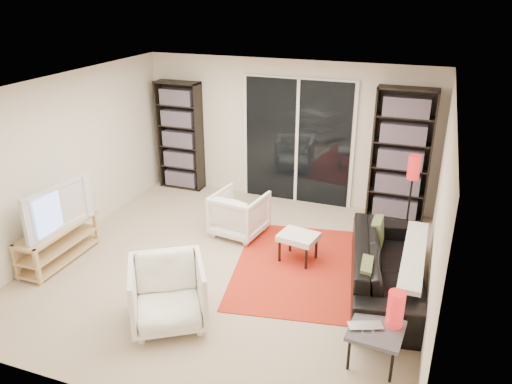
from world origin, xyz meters
TOP-DOWN VIEW (x-y plane):
  - floor at (0.00, 0.00)m, footprint 5.00×5.00m
  - wall_back at (0.00, 2.50)m, footprint 5.00×0.02m
  - wall_front at (0.00, -2.50)m, footprint 5.00×0.02m
  - wall_left at (-2.50, 0.00)m, footprint 0.02×5.00m
  - wall_right at (2.50, 0.00)m, footprint 0.02×5.00m
  - ceiling at (0.00, 0.00)m, footprint 5.00×5.00m
  - sliding_door at (0.20, 2.46)m, footprint 1.92×0.08m
  - bookshelf_left at (-1.95, 2.33)m, footprint 0.80×0.30m
  - bookshelf_right at (1.90, 2.33)m, footprint 0.90×0.30m
  - tv_stand at (-2.25, -0.65)m, footprint 0.40×1.25m
  - tv at (-2.23, -0.65)m, footprint 0.29×1.11m
  - rug at (0.89, 0.29)m, footprint 2.08×2.58m
  - sofa at (2.03, 0.14)m, footprint 1.21×2.32m
  - armchair_back at (-0.24, 0.92)m, footprint 0.81×0.83m
  - armchair_front at (-0.18, -1.34)m, footprint 1.11×1.12m
  - ottoman at (0.80, 0.46)m, footprint 0.56×0.49m
  - side_table at (2.05, -1.20)m, footprint 0.55×0.55m
  - laptop at (1.96, -1.25)m, footprint 0.39×0.33m
  - table_lamp at (2.20, -1.08)m, footprint 0.17×0.17m
  - floor_lamp at (2.13, 1.66)m, footprint 0.19×0.19m

SIDE VIEW (x-z plane):
  - floor at x=0.00m, z-range 0.00..0.00m
  - rug at x=0.89m, z-range 0.00..0.01m
  - tv_stand at x=-2.25m, z-range 0.01..0.51m
  - sofa at x=2.03m, z-range 0.00..0.65m
  - armchair_back at x=-0.24m, z-range 0.00..0.67m
  - ottoman at x=0.80m, z-range 0.14..0.54m
  - side_table at x=2.05m, z-range 0.16..0.56m
  - armchair_front at x=-0.18m, z-range 0.00..0.75m
  - laptop at x=1.96m, z-range 0.40..0.43m
  - table_lamp at x=2.20m, z-range 0.40..0.78m
  - tv at x=-2.23m, z-range 0.50..1.13m
  - floor_lamp at x=2.13m, z-range 0.33..1.62m
  - bookshelf_left at x=-1.95m, z-range 0.00..1.95m
  - sliding_door at x=0.20m, z-range -0.03..2.13m
  - bookshelf_right at x=1.90m, z-range 0.00..2.10m
  - wall_back at x=0.00m, z-range 0.00..2.40m
  - wall_front at x=0.00m, z-range 0.00..2.40m
  - wall_left at x=-2.50m, z-range 0.00..2.40m
  - wall_right at x=2.50m, z-range 0.00..2.40m
  - ceiling at x=0.00m, z-range 2.39..2.41m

